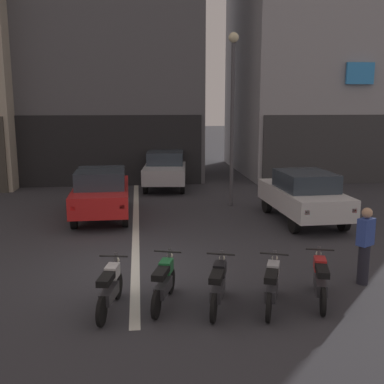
{
  "coord_description": "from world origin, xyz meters",
  "views": [
    {
      "loc": [
        0.13,
        -10.45,
        3.87
      ],
      "look_at": [
        1.56,
        2.0,
        1.4
      ],
      "focal_mm": 43.8,
      "sensor_mm": 36.0,
      "label": 1
    }
  ],
  "objects_px": {
    "motorcycle_black_row_centre": "(218,285)",
    "person_by_motorcycles": "(365,245)",
    "car_red_crossing_near": "(101,192)",
    "car_white_parked_kerbside": "(304,195)",
    "street_lamp": "(233,102)",
    "motorcycle_red_row_rightmost": "(320,279)",
    "motorcycle_white_row_leftmost": "(110,287)",
    "car_silver_down_street": "(165,168)",
    "motorcycle_green_row_left_mid": "(164,282)",
    "motorcycle_silver_row_right_mid": "(272,285)"
  },
  "relations": [
    {
      "from": "motorcycle_black_row_centre",
      "to": "person_by_motorcycles",
      "type": "height_order",
      "value": "person_by_motorcycles"
    },
    {
      "from": "car_red_crossing_near",
      "to": "car_white_parked_kerbside",
      "type": "bearing_deg",
      "value": -10.69
    },
    {
      "from": "street_lamp",
      "to": "motorcycle_red_row_rightmost",
      "type": "xyz_separation_m",
      "value": [
        0.06,
        -8.53,
        -3.35
      ]
    },
    {
      "from": "car_red_crossing_near",
      "to": "motorcycle_white_row_leftmost",
      "type": "xyz_separation_m",
      "value": [
        0.67,
        -7.16,
        -0.43
      ]
    },
    {
      "from": "car_red_crossing_near",
      "to": "car_silver_down_street",
      "type": "xyz_separation_m",
      "value": [
        2.43,
        5.2,
        0.0
      ]
    },
    {
      "from": "street_lamp",
      "to": "person_by_motorcycles",
      "type": "xyz_separation_m",
      "value": [
        1.32,
        -7.76,
        -2.96
      ]
    },
    {
      "from": "car_red_crossing_near",
      "to": "street_lamp",
      "type": "xyz_separation_m",
      "value": [
        4.64,
        1.31,
        2.93
      ]
    },
    {
      "from": "car_silver_down_street",
      "to": "motorcycle_black_row_centre",
      "type": "bearing_deg",
      "value": -88.84
    },
    {
      "from": "car_silver_down_street",
      "to": "person_by_motorcycles",
      "type": "distance_m",
      "value": 12.17
    },
    {
      "from": "car_white_parked_kerbside",
      "to": "motorcycle_black_row_centre",
      "type": "bearing_deg",
      "value": -122.22
    },
    {
      "from": "person_by_motorcycles",
      "to": "car_silver_down_street",
      "type": "bearing_deg",
      "value": 106.83
    },
    {
      "from": "motorcycle_black_row_centre",
      "to": "street_lamp",
      "type": "bearing_deg",
      "value": 77.18
    },
    {
      "from": "car_silver_down_street",
      "to": "motorcycle_red_row_rightmost",
      "type": "relative_size",
      "value": 2.63
    },
    {
      "from": "motorcycle_black_row_centre",
      "to": "motorcycle_green_row_left_mid",
      "type": "bearing_deg",
      "value": 165.31
    },
    {
      "from": "car_red_crossing_near",
      "to": "street_lamp",
      "type": "bearing_deg",
      "value": 15.81
    },
    {
      "from": "person_by_motorcycles",
      "to": "motorcycle_white_row_leftmost",
      "type": "bearing_deg",
      "value": -172.35
    },
    {
      "from": "motorcycle_red_row_rightmost",
      "to": "person_by_motorcycles",
      "type": "distance_m",
      "value": 1.53
    },
    {
      "from": "car_silver_down_street",
      "to": "street_lamp",
      "type": "xyz_separation_m",
      "value": [
        2.2,
        -3.89,
        2.93
      ]
    },
    {
      "from": "motorcycle_white_row_leftmost",
      "to": "motorcycle_green_row_left_mid",
      "type": "bearing_deg",
      "value": 8.94
    },
    {
      "from": "motorcycle_red_row_rightmost",
      "to": "person_by_motorcycles",
      "type": "bearing_deg",
      "value": 31.4
    },
    {
      "from": "car_white_parked_kerbside",
      "to": "motorcycle_red_row_rightmost",
      "type": "relative_size",
      "value": 2.57
    },
    {
      "from": "motorcycle_silver_row_right_mid",
      "to": "person_by_motorcycles",
      "type": "relative_size",
      "value": 0.95
    },
    {
      "from": "car_silver_down_street",
      "to": "car_white_parked_kerbside",
      "type": "bearing_deg",
      "value": -57.74
    },
    {
      "from": "car_white_parked_kerbside",
      "to": "motorcycle_green_row_left_mid",
      "type": "relative_size",
      "value": 2.58
    },
    {
      "from": "motorcycle_red_row_rightmost",
      "to": "car_silver_down_street",
      "type": "bearing_deg",
      "value": 100.33
    },
    {
      "from": "motorcycle_green_row_left_mid",
      "to": "street_lamp",
      "type": "bearing_deg",
      "value": 70.41
    },
    {
      "from": "motorcycle_red_row_rightmost",
      "to": "motorcycle_silver_row_right_mid",
      "type": "bearing_deg",
      "value": -171.56
    },
    {
      "from": "car_red_crossing_near",
      "to": "car_white_parked_kerbside",
      "type": "xyz_separation_m",
      "value": [
        6.49,
        -1.23,
        0.0
      ]
    },
    {
      "from": "car_silver_down_street",
      "to": "motorcycle_silver_row_right_mid",
      "type": "xyz_separation_m",
      "value": [
        1.26,
        -12.57,
        -0.43
      ]
    },
    {
      "from": "street_lamp",
      "to": "motorcycle_black_row_centre",
      "type": "distance_m",
      "value": 9.41
    },
    {
      "from": "car_silver_down_street",
      "to": "motorcycle_green_row_left_mid",
      "type": "height_order",
      "value": "car_silver_down_street"
    },
    {
      "from": "car_red_crossing_near",
      "to": "motorcycle_white_row_leftmost",
      "type": "distance_m",
      "value": 7.2
    },
    {
      "from": "car_red_crossing_near",
      "to": "motorcycle_green_row_left_mid",
      "type": "distance_m",
      "value": 7.21
    },
    {
      "from": "car_red_crossing_near",
      "to": "street_lamp",
      "type": "height_order",
      "value": "street_lamp"
    },
    {
      "from": "motorcycle_white_row_leftmost",
      "to": "motorcycle_red_row_rightmost",
      "type": "distance_m",
      "value": 4.03
    },
    {
      "from": "motorcycle_green_row_left_mid",
      "to": "motorcycle_black_row_centre",
      "type": "xyz_separation_m",
      "value": [
        1.01,
        -0.26,
        0.0
      ]
    },
    {
      "from": "car_red_crossing_near",
      "to": "motorcycle_black_row_centre",
      "type": "distance_m",
      "value": 7.75
    },
    {
      "from": "motorcycle_green_row_left_mid",
      "to": "person_by_motorcycles",
      "type": "distance_m",
      "value": 4.33
    },
    {
      "from": "car_white_parked_kerbside",
      "to": "car_silver_down_street",
      "type": "xyz_separation_m",
      "value": [
        -4.06,
        6.43,
        0.0
      ]
    },
    {
      "from": "car_silver_down_street",
      "to": "person_by_motorcycles",
      "type": "height_order",
      "value": "person_by_motorcycles"
    },
    {
      "from": "motorcycle_red_row_rightmost",
      "to": "motorcycle_green_row_left_mid",
      "type": "bearing_deg",
      "value": 175.88
    },
    {
      "from": "car_white_parked_kerbside",
      "to": "motorcycle_black_row_centre",
      "type": "relative_size",
      "value": 2.58
    },
    {
      "from": "car_red_crossing_near",
      "to": "motorcycle_silver_row_right_mid",
      "type": "distance_m",
      "value": 8.25
    },
    {
      "from": "street_lamp",
      "to": "motorcycle_black_row_centre",
      "type": "height_order",
      "value": "street_lamp"
    },
    {
      "from": "car_red_crossing_near",
      "to": "motorcycle_white_row_leftmost",
      "type": "height_order",
      "value": "car_red_crossing_near"
    },
    {
      "from": "car_red_crossing_near",
      "to": "person_by_motorcycles",
      "type": "xyz_separation_m",
      "value": [
        5.96,
        -6.45,
        -0.03
      ]
    },
    {
      "from": "car_silver_down_street",
      "to": "street_lamp",
      "type": "distance_m",
      "value": 5.34
    },
    {
      "from": "motorcycle_white_row_leftmost",
      "to": "motorcycle_silver_row_right_mid",
      "type": "relative_size",
      "value": 1.04
    },
    {
      "from": "car_white_parked_kerbside",
      "to": "motorcycle_red_row_rightmost",
      "type": "xyz_separation_m",
      "value": [
        -1.79,
        -5.99,
        -0.43
      ]
    },
    {
      "from": "street_lamp",
      "to": "motorcycle_black_row_centre",
      "type": "bearing_deg",
      "value": -102.82
    }
  ]
}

